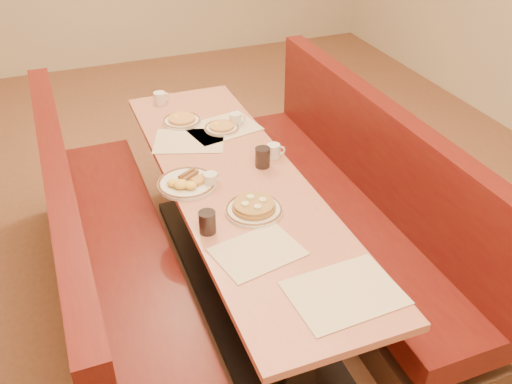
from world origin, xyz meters
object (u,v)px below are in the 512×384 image
object	(u,v)px
diner_table	(238,236)
soda_tumbler_mid	(263,157)
booth_left	(110,268)
coffee_mug_d	(160,98)
booth_right	(350,211)
coffee_mug_c	(236,119)
coffee_mug_b	(211,180)
soda_tumbler_near	(207,222)
eggs_plate	(187,183)
pancake_plate	(254,208)
coffee_mug_a	(274,151)

from	to	relation	value
diner_table	soda_tumbler_mid	xyz separation A→B (m)	(0.18, 0.09, 0.43)
booth_left	coffee_mug_d	xyz separation A→B (m)	(0.58, 1.10, 0.43)
diner_table	soda_tumbler_mid	distance (m)	0.48
booth_right	coffee_mug_c	world-z (taller)	booth_right
coffee_mug_c	coffee_mug_d	size ratio (longest dim) A/B	0.93
coffee_mug_b	soda_tumbler_near	xyz separation A→B (m)	(-0.13, -0.37, 0.02)
coffee_mug_b	eggs_plate	bearing A→B (deg)	134.22
booth_left	coffee_mug_b	bearing A→B (deg)	-0.34
booth_right	soda_tumbler_near	world-z (taller)	booth_right
eggs_plate	soda_tumbler_mid	size ratio (longest dim) A/B	2.72
coffee_mug_c	soda_tumbler_near	world-z (taller)	soda_tumbler_near
pancake_plate	coffee_mug_d	world-z (taller)	coffee_mug_d
booth_left	soda_tumbler_mid	distance (m)	1.02
booth_right	coffee_mug_d	world-z (taller)	booth_right
diner_table	eggs_plate	distance (m)	0.48
coffee_mug_c	coffee_mug_a	bearing A→B (deg)	-75.04
soda_tumbler_near	booth_left	bearing A→B (deg)	140.23
diner_table	eggs_plate	world-z (taller)	eggs_plate
diner_table	soda_tumbler_near	size ratio (longest dim) A/B	22.32
booth_left	soda_tumbler_near	bearing A→B (deg)	-39.77
coffee_mug_b	soda_tumbler_near	size ratio (longest dim) A/B	0.89
pancake_plate	booth_left	bearing A→B (deg)	156.89
coffee_mug_d	soda_tumbler_mid	size ratio (longest dim) A/B	0.98
coffee_mug_c	soda_tumbler_near	size ratio (longest dim) A/B	0.93
pancake_plate	eggs_plate	bearing A→B (deg)	125.07
booth_right	coffee_mug_d	size ratio (longest dim) A/B	22.20
coffee_mug_c	eggs_plate	bearing A→B (deg)	-123.32
booth_right	coffee_mug_b	distance (m)	0.98
coffee_mug_a	coffee_mug_c	bearing A→B (deg)	111.49
booth_right	coffee_mug_b	xyz separation A→B (m)	(-0.88, -0.00, 0.43)
coffee_mug_a	coffee_mug_c	size ratio (longest dim) A/B	1.02
booth_right	soda_tumbler_mid	bearing A→B (deg)	170.90
coffee_mug_c	soda_tumbler_mid	bearing A→B (deg)	-86.80
eggs_plate	coffee_mug_d	world-z (taller)	coffee_mug_d
coffee_mug_a	booth_right	bearing A→B (deg)	-6.54
pancake_plate	coffee_mug_b	world-z (taller)	coffee_mug_b
eggs_plate	soda_tumbler_mid	world-z (taller)	soda_tumbler_mid
booth_left	eggs_plate	world-z (taller)	booth_left
eggs_plate	soda_tumbler_near	world-z (taller)	soda_tumbler_near
booth_left	coffee_mug_c	xyz separation A→B (m)	(0.95, 0.62, 0.43)
eggs_plate	coffee_mug_a	bearing A→B (deg)	11.76
coffee_mug_b	coffee_mug_c	bearing A→B (deg)	36.54
soda_tumbler_near	soda_tumbler_mid	world-z (taller)	soda_tumbler_mid
pancake_plate	coffee_mug_d	distance (m)	1.41
coffee_mug_b	coffee_mug_a	bearing A→B (deg)	-2.66
booth_right	coffee_mug_a	distance (m)	0.64
pancake_plate	coffee_mug_b	xyz separation A→B (m)	(-0.13, 0.30, 0.02)
booth_right	coffee_mug_b	size ratio (longest dim) A/B	25.17
diner_table	coffee_mug_d	distance (m)	1.19
soda_tumbler_mid	pancake_plate	bearing A→B (deg)	-117.39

